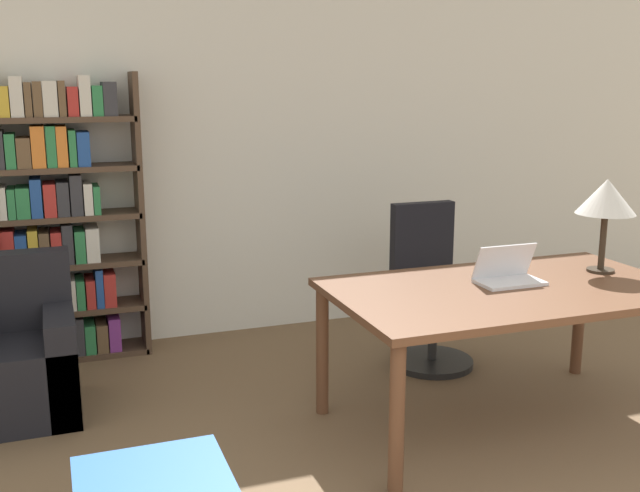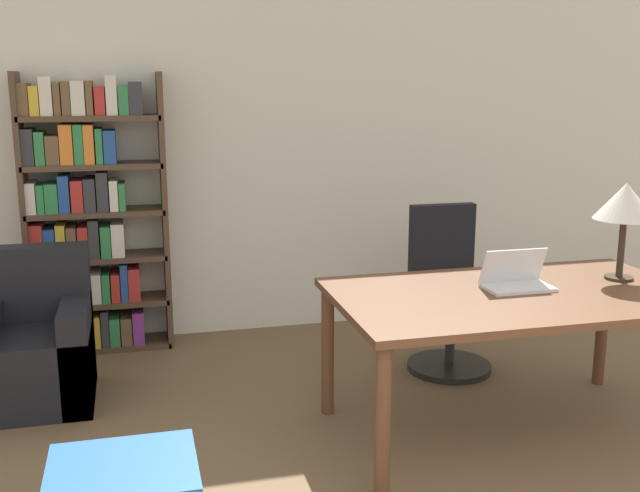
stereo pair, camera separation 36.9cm
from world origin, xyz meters
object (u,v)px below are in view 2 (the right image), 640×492
at_px(desk, 514,307).
at_px(laptop, 516,279).
at_px(armchair, 34,351).
at_px(office_chair, 447,298).
at_px(table_lamp, 625,203).
at_px(bookshelf, 87,220).
at_px(side_table_blue, 123,486).

relative_size(desk, laptop, 5.34).
distance_m(laptop, armchair, 2.73).
bearing_deg(desk, office_chair, 86.32).
relative_size(table_lamp, office_chair, 0.50).
bearing_deg(bookshelf, office_chair, -21.82).
relative_size(laptop, table_lamp, 0.66).
distance_m(laptop, office_chair, 0.97).
xyz_separation_m(table_lamp, side_table_blue, (-2.62, -0.85, -0.80)).
height_order(table_lamp, bookshelf, bookshelf).
bearing_deg(office_chair, desk, -93.68).
bearing_deg(desk, table_lamp, 8.43).
xyz_separation_m(side_table_blue, armchair, (-0.51, 1.79, -0.09)).
bearing_deg(armchair, desk, -22.88).
relative_size(laptop, armchair, 0.39).
bearing_deg(table_lamp, armchair, 163.31).
distance_m(desk, office_chair, 1.00).
relative_size(office_chair, bookshelf, 0.56).
xyz_separation_m(table_lamp, armchair, (-3.13, 0.94, -0.88)).
height_order(desk, armchair, armchair).
bearing_deg(table_lamp, desk, -171.57).
distance_m(desk, side_table_blue, 2.11).
relative_size(desk, side_table_blue, 3.46).
bearing_deg(laptop, desk, -118.96).
bearing_deg(bookshelf, laptop, -39.12).
bearing_deg(bookshelf, desk, -40.68).
relative_size(laptop, side_table_blue, 0.65).
height_order(desk, laptop, laptop).
distance_m(office_chair, side_table_blue, 2.65).
height_order(office_chair, side_table_blue, office_chair).
bearing_deg(side_table_blue, table_lamp, 18.08).
xyz_separation_m(desk, bookshelf, (-2.17, 1.86, 0.22)).
xyz_separation_m(desk, table_lamp, (0.67, 0.10, 0.49)).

